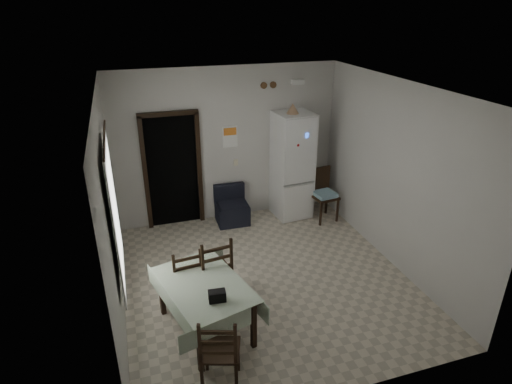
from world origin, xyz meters
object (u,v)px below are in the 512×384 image
at_px(fridge, 292,166).
at_px(dining_chair_far_right, 213,269).
at_px(navy_seat, 232,205).
at_px(corner_chair, 325,195).
at_px(dining_table, 205,307).
at_px(dining_chair_near_head, 220,349).
at_px(dining_chair_far_left, 186,276).

xyz_separation_m(fridge, dining_chair_far_right, (-2.06, -2.22, -0.49)).
bearing_deg(navy_seat, corner_chair, -11.74).
relative_size(dining_table, dining_chair_near_head, 1.39).
height_order(dining_table, dining_chair_far_left, dining_chair_far_left).
bearing_deg(dining_table, dining_chair_far_left, 90.39).
distance_m(dining_table, dining_chair_far_right, 0.60).
relative_size(fridge, dining_chair_far_right, 1.89).
bearing_deg(dining_chair_near_head, dining_chair_far_left, -66.05).
bearing_deg(corner_chair, dining_chair_near_head, -138.58).
distance_m(corner_chair, dining_chair_far_right, 3.15).
bearing_deg(fridge, corner_chair, -43.73).
distance_m(fridge, dining_chair_far_left, 3.32).
relative_size(dining_chair_far_left, dining_chair_far_right, 0.89).
bearing_deg(fridge, dining_chair_far_left, -142.91).
relative_size(fridge, dining_chair_near_head, 2.07).
relative_size(corner_chair, dining_chair_near_head, 1.03).
bearing_deg(navy_seat, fridge, 1.86).
height_order(navy_seat, dining_chair_far_left, dining_chair_far_left).
distance_m(navy_seat, dining_table, 2.95).
relative_size(dining_table, dining_chair_far_right, 1.27).
bearing_deg(corner_chair, dining_table, -147.75).
bearing_deg(dining_chair_far_right, fridge, -140.16).
bearing_deg(fridge, dining_chair_near_head, -127.03).
bearing_deg(dining_table, dining_chair_near_head, -105.59).
xyz_separation_m(navy_seat, corner_chair, (1.72, -0.42, 0.15)).
relative_size(dining_chair_far_right, dining_chair_near_head, 1.09).
bearing_deg(dining_chair_far_left, dining_chair_far_right, 168.76).
relative_size(fridge, dining_table, 1.49).
relative_size(corner_chair, dining_chair_far_left, 1.06).
distance_m(navy_seat, corner_chair, 1.78).
bearing_deg(dining_chair_near_head, dining_table, -72.32).
distance_m(dining_table, dining_chair_near_head, 0.91).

